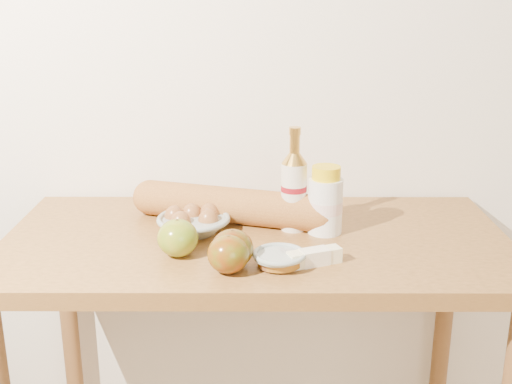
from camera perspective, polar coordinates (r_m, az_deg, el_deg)
back_wall at (r=1.76m, az=0.03°, el=12.33°), size 3.50×0.02×2.60m
table at (r=1.58m, az=0.00°, el=-8.10°), size 1.20×0.60×0.90m
bourbon_bottle at (r=1.55m, az=3.38°, el=0.29°), size 0.07×0.07×0.25m
cream_bottle at (r=1.54m, az=6.18°, el=-0.91°), size 0.10×0.10×0.17m
egg_bowl at (r=1.56m, az=-5.59°, el=-2.65°), size 0.21×0.21×0.06m
baguette at (r=1.61m, az=-2.08°, el=-1.20°), size 0.55×0.24×0.09m
apple_yellowgreen at (r=1.42m, az=-6.97°, el=-4.07°), size 0.11×0.11×0.08m
apple_redgreen_front at (r=1.33m, az=-2.47°, el=-5.52°), size 0.09×0.09×0.08m
apple_redgreen_right at (r=1.35m, az=-2.12°, el=-5.06°), size 0.10×0.10×0.08m
sugar_bowl at (r=1.36m, az=1.81°, el=-6.17°), size 0.11×0.11×0.03m
syrup_bowl at (r=1.37m, az=2.09°, el=-5.95°), size 0.14×0.14×0.03m
butter_stick at (r=1.38m, az=5.22°, el=-5.78°), size 0.12×0.07×0.04m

